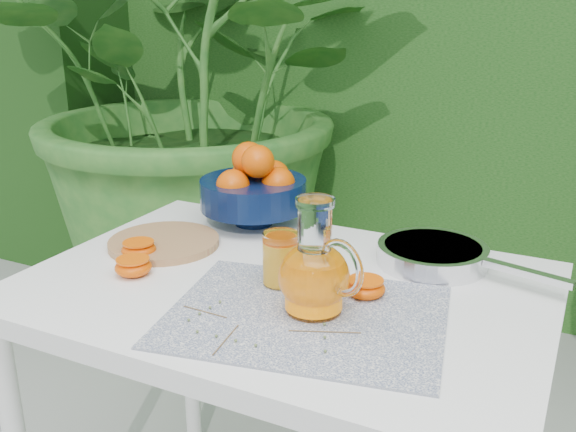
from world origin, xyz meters
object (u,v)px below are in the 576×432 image
at_px(white_table, 284,320).
at_px(fruit_bowl, 254,187).
at_px(cutting_board, 164,242).
at_px(juice_pitcher, 315,274).
at_px(saute_pan, 434,254).

bearing_deg(white_table, fruit_bowl, 127.98).
relative_size(cutting_board, juice_pitcher, 1.19).
height_order(white_table, fruit_bowl, fruit_bowl).
distance_m(white_table, fruit_bowl, 0.39).
relative_size(white_table, cutting_board, 4.08).
relative_size(white_table, saute_pan, 2.41).
relative_size(white_table, fruit_bowl, 3.04).
xyz_separation_m(cutting_board, juice_pitcher, (0.43, -0.15, 0.07)).
bearing_deg(white_table, saute_pan, 42.24).
bearing_deg(cutting_board, juice_pitcher, -18.74).
height_order(white_table, saute_pan, saute_pan).
distance_m(cutting_board, juice_pitcher, 0.46).
xyz_separation_m(white_table, cutting_board, (-0.33, 0.06, 0.09)).
bearing_deg(fruit_bowl, juice_pitcher, -48.75).
height_order(white_table, juice_pitcher, juice_pitcher).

